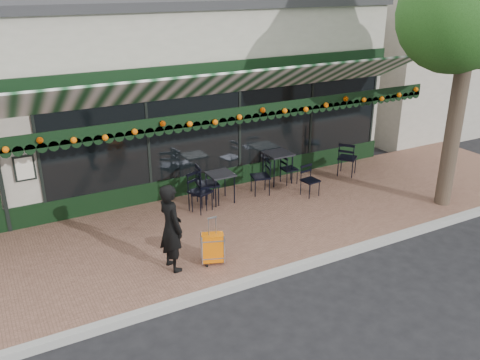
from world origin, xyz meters
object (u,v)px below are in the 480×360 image
chair_b_front (200,192)px  cafe_table_a (278,156)px  cafe_table_b (220,176)px  chair_b_right (208,184)px  chair_a_right (289,169)px  chair_b_left (199,193)px  chair_a_front (310,181)px  street_tree (478,4)px  suitcase (213,248)px  chair_a_left (260,177)px  woman (171,228)px  chair_a_extra (347,158)px

chair_b_front → cafe_table_a: bearing=-6.5°
cafe_table_b → chair_b_right: 0.36m
chair_a_right → chair_b_right: chair_b_right is taller
chair_b_left → chair_a_front: bearing=99.0°
chair_b_right → street_tree: 7.05m
street_tree → chair_a_right: bearing=135.3°
suitcase → cafe_table_a: suitcase is taller
cafe_table_a → chair_a_left: bearing=-150.1°
woman → cafe_table_b: 3.12m
chair_a_right → chair_a_front: (-0.00, -0.94, 0.00)m
chair_a_front → street_tree: street_tree is taller
chair_a_right → chair_a_left: bearing=105.2°
cafe_table_b → chair_a_left: size_ratio=0.82×
chair_a_right → chair_b_left: bearing=98.4°
chair_a_front → chair_b_left: (-2.72, 0.60, 0.02)m
cafe_table_a → woman: bearing=-146.1°
cafe_table_a → chair_a_right: (0.23, -0.20, -0.35)m
woman → chair_b_front: 2.56m
chair_a_front → cafe_table_b: bearing=154.2°
suitcase → chair_b_left: 2.47m
chair_b_left → cafe_table_b: bearing=123.0°
chair_a_front → chair_b_left: size_ratio=0.96×
chair_a_right → chair_b_left: size_ratio=0.95×
suitcase → chair_b_left: bearing=92.1°
suitcase → chair_b_left: size_ratio=1.17×
chair_a_front → chair_a_left: bearing=139.2°
cafe_table_a → street_tree: bearing=-44.5°
chair_a_extra → street_tree: bearing=165.2°
chair_a_front → chair_a_extra: chair_a_extra is taller
suitcase → chair_a_extra: size_ratio=0.99×
suitcase → cafe_table_b: suitcase is taller
cafe_table_b → chair_a_extra: bearing=-0.6°
chair_a_front → chair_b_front: chair_b_front is taller
chair_a_left → chair_b_left: size_ratio=1.10×
suitcase → chair_b_right: 2.72m
suitcase → chair_a_extra: chair_a_extra is taller
cafe_table_a → chair_a_extra: (1.95, -0.45, -0.26)m
chair_b_right → chair_a_right: bearing=-76.9°
cafe_table_b → chair_b_left: chair_b_left is taller
suitcase → street_tree: (6.27, -0.06, 4.20)m
chair_a_front → street_tree: size_ratio=0.13×
chair_a_left → chair_b_front: 1.73m
chair_a_left → chair_b_front: (-1.72, -0.20, 0.02)m
cafe_table_b → street_tree: bearing=-27.4°
woman → chair_a_front: (4.23, 1.55, -0.45)m
street_tree → chair_b_left: bearing=156.4°
chair_a_right → chair_b_front: bearing=100.6°
suitcase → cafe_table_b: (1.40, 2.47, 0.34)m
chair_a_left → chair_a_right: bearing=117.9°
suitcase → chair_a_right: size_ratio=1.23×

